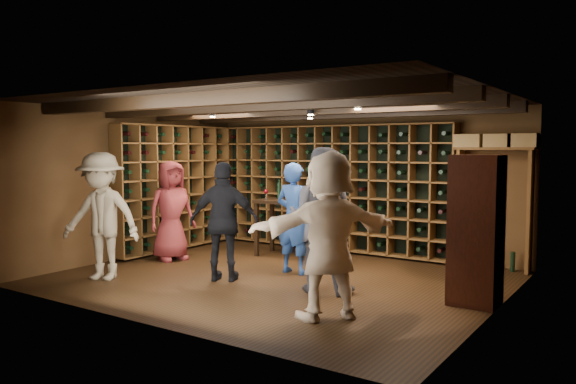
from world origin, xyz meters
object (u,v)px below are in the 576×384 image
Objects in this scene: guest_woman_black at (224,222)px; guest_khaki at (102,216)px; display_cabinet at (476,233)px; tasting_table at (294,207)px; guest_beige at (328,235)px; man_blue_shirt at (294,218)px; man_grey_suit at (321,220)px; guest_red_floral at (171,211)px.

guest_khaki is at bearing 4.47° from guest_woman_black.
display_cabinet reaches higher than guest_woman_black.
guest_khaki is 1.34× the size of tasting_table.
guest_beige is 1.37× the size of tasting_table.
display_cabinet is at bearing -26.26° from tasting_table.
man_grey_suit is at bearing 143.74° from man_blue_shirt.
guest_red_floral is 1.54m from guest_khaki.
guest_beige is at bearing -93.34° from guest_red_floral.
guest_woman_black is (-0.55, -0.94, 0.01)m from man_blue_shirt.
man_grey_suit reaches higher than guest_khaki.
man_grey_suit is at bearing -80.73° from guest_red_floral.
guest_khaki is (-1.51, -0.89, 0.07)m from guest_woman_black.
tasting_table is at bearing -102.38° from guest_beige.
guest_woman_black is (-3.25, -0.74, -0.02)m from display_cabinet.
display_cabinet is 4.93m from guest_red_floral.
guest_khaki is 3.58m from guest_beige.
guest_woman_black reaches higher than tasting_table.
guest_khaki is (-2.06, -1.82, 0.08)m from man_blue_shirt.
tasting_table is at bearing 159.44° from display_cabinet.
guest_woman_black is at bearing 0.02° from man_grey_suit.
guest_red_floral is at bearing -143.89° from tasting_table.
display_cabinet is 5.02m from guest_khaki.
guest_red_floral is at bearing -46.77° from guest_woman_black.
guest_khaki is at bearing 43.54° from man_blue_shirt.
man_grey_suit reaches higher than guest_beige.
guest_beige is at bearing 135.31° from guest_woman_black.
man_grey_suit is 1.02× the size of guest_beige.
man_blue_shirt reaches higher than tasting_table.
man_blue_shirt is 2.75m from guest_khaki.
man_grey_suit is 1.12× the size of guest_woman_black.
man_grey_suit is 2.35m from tasting_table.
guest_woman_black is 2.02m from tasting_table.
tasting_table is at bearing 44.34° from guest_khaki.
man_grey_suit is 1.39× the size of tasting_table.
man_blue_shirt is at bearing -146.32° from guest_woman_black.
guest_beige is (3.57, 0.19, 0.02)m from guest_khaki.
guest_beige is (3.75, -1.34, 0.09)m from guest_red_floral.
man_blue_shirt is at bearing -66.09° from guest_red_floral.
display_cabinet is 1.86m from guest_beige.
guest_beige is at bearing 134.76° from man_blue_shirt.
guest_red_floral is (-4.93, -0.10, -0.03)m from display_cabinet.
man_blue_shirt is 1.09m from guest_woman_black.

